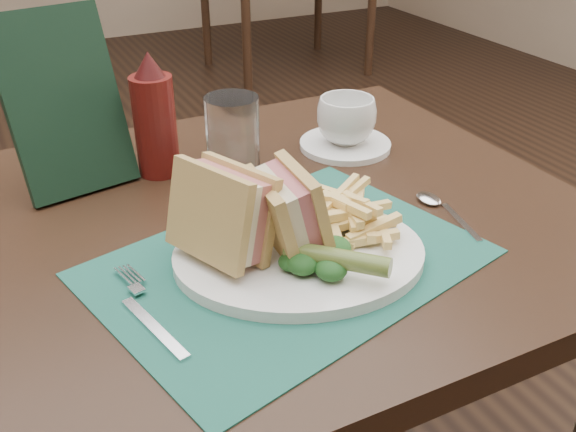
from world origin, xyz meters
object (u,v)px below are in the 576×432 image
object	(u,v)px
drinking_glass	(233,141)
check_presenter	(64,103)
saucer	(345,145)
sandwich_half_b	(272,213)
ketchup_bottle	(154,115)
table_bg_right	(286,6)
plate	(299,254)
coffee_cup	(346,120)
table_main	(260,410)
sandwich_half_a	(209,219)
placemat	(288,263)

from	to	relation	value
drinking_glass	check_presenter	size ratio (longest dim) A/B	0.51
saucer	sandwich_half_b	bearing A→B (deg)	-134.78
sandwich_half_b	drinking_glass	distance (m)	0.23
ketchup_bottle	check_presenter	bearing A→B (deg)	171.87
table_bg_right	saucer	world-z (taller)	saucer
plate	saucer	bearing A→B (deg)	68.49
sandwich_half_b	table_bg_right	bearing A→B (deg)	66.59
table_bg_right	coffee_cup	xyz separation A→B (m)	(-1.19, -2.63, 0.42)
table_main	plate	xyz separation A→B (m)	(0.00, -0.13, 0.38)
sandwich_half_a	coffee_cup	xyz separation A→B (m)	(0.32, 0.24, -0.03)
table_main	ketchup_bottle	size ratio (longest dim) A/B	4.84
table_main	drinking_glass	bearing A→B (deg)	82.50
check_presenter	table_bg_right	bearing A→B (deg)	46.47
check_presenter	sandwich_half_a	bearing A→B (deg)	-84.17
table_bg_right	drinking_glass	size ratio (longest dim) A/B	6.92
placemat	sandwich_half_b	bearing A→B (deg)	153.07
plate	ketchup_bottle	xyz separation A→B (m)	(-0.08, 0.31, 0.08)
table_bg_right	sandwich_half_a	distance (m)	3.29
sandwich_half_a	saucer	world-z (taller)	sandwich_half_a
coffee_cup	check_presenter	distance (m)	0.43
plate	drinking_glass	bearing A→B (deg)	105.48
drinking_glass	saucer	bearing A→B (deg)	8.87
drinking_glass	placemat	bearing A→B (deg)	-96.41
plate	sandwich_half_b	world-z (taller)	sandwich_half_b
table_bg_right	drinking_glass	bearing A→B (deg)	-117.75
table_main	coffee_cup	world-z (taller)	coffee_cup
plate	sandwich_half_a	size ratio (longest dim) A/B	2.59
sandwich_half_b	coffee_cup	size ratio (longest dim) A/B	1.08
plate	check_presenter	distance (m)	0.40
plate	table_main	bearing A→B (deg)	108.91
table_main	coffee_cup	distance (m)	0.50
placemat	plate	world-z (taller)	plate
placemat	ketchup_bottle	bearing A→B (deg)	101.84
check_presenter	drinking_glass	bearing A→B (deg)	-35.88
sandwich_half_a	table_bg_right	bearing A→B (deg)	38.97
check_presenter	placemat	bearing A→B (deg)	-71.98
table_bg_right	plate	bearing A→B (deg)	-116.02
saucer	drinking_glass	size ratio (longest dim) A/B	1.15
drinking_glass	coffee_cup	bearing A→B (deg)	8.87
table_bg_right	sandwich_half_a	bearing A→B (deg)	-117.81
coffee_cup	check_presenter	bearing A→B (deg)	171.51
table_main	check_presenter	xyz separation A→B (m)	(-0.20, 0.20, 0.50)
placemat	plate	distance (m)	0.02
saucer	drinking_glass	world-z (taller)	drinking_glass
saucer	drinking_glass	xyz separation A→B (m)	(-0.21, -0.03, 0.06)
sandwich_half_a	ketchup_bottle	size ratio (longest dim) A/B	0.62
sandwich_half_a	sandwich_half_b	bearing A→B (deg)	-31.78
table_bg_right	ketchup_bottle	size ratio (longest dim) A/B	4.84
drinking_glass	plate	bearing A→B (deg)	-93.00
drinking_glass	sandwich_half_a	bearing A→B (deg)	-118.52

